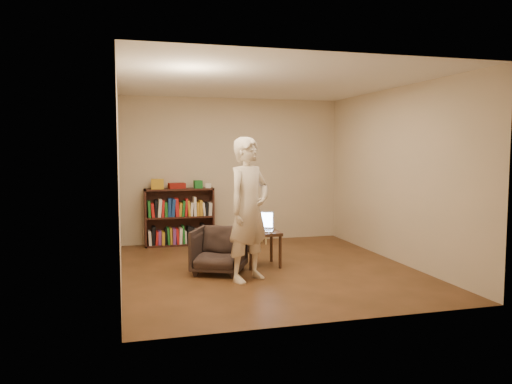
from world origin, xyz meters
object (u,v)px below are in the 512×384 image
object	(u,v)px
armchair	(219,250)
laptop	(261,226)
side_table	(262,237)
bookshelf	(179,220)
person	(249,209)
stool	(257,222)

from	to	relation	value
armchair	laptop	distance (m)	0.78
laptop	side_table	bearing A→B (deg)	-69.99
bookshelf	armchair	size ratio (longest dim) A/B	1.75
bookshelf	laptop	bearing A→B (deg)	-62.36
person	laptop	bearing A→B (deg)	31.09
stool	laptop	world-z (taller)	laptop
side_table	armchair	bearing A→B (deg)	-159.48
bookshelf	person	size ratio (longest dim) A/B	0.65
bookshelf	side_table	bearing A→B (deg)	-63.06
stool	person	size ratio (longest dim) A/B	0.26
stool	armchair	world-z (taller)	armchair
armchair	laptop	size ratio (longest dim) A/B	1.53
bookshelf	armchair	bearing A→B (deg)	-82.22
side_table	stool	bearing A→B (deg)	77.05
armchair	bookshelf	bearing A→B (deg)	123.69
bookshelf	person	xyz separation A→B (m)	(0.59, -2.61, 0.48)
side_table	laptop	bearing A→B (deg)	86.04
bookshelf	armchair	distance (m)	2.17
stool	armchair	xyz separation A→B (m)	(-1.05, -1.90, -0.08)
side_table	bookshelf	bearing A→B (deg)	116.94
bookshelf	stool	bearing A→B (deg)	-10.48
side_table	laptop	distance (m)	0.16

